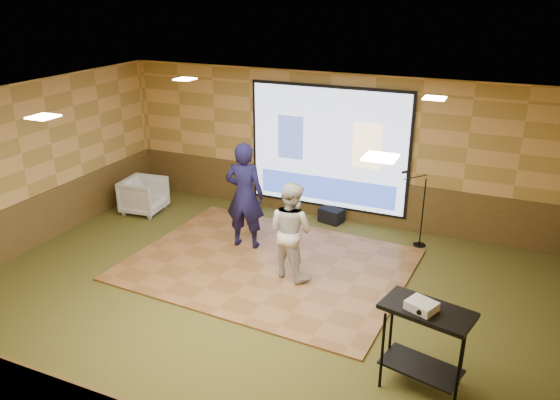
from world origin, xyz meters
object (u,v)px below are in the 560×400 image
at_px(dance_floor, 268,264).
at_px(mic_stand, 419,221).
at_px(projector_screen, 328,150).
at_px(player_right, 291,230).
at_px(projector, 422,306).
at_px(duffel_bag, 331,215).
at_px(player_left, 245,196).
at_px(av_table, 425,331).
at_px(banquet_chair, 144,195).

relative_size(dance_floor, mic_stand, 3.25).
bearing_deg(projector_screen, player_right, -83.55).
xyz_separation_m(projector, duffel_bag, (-2.51, 4.30, -1.00)).
height_order(player_left, duffel_bag, player_left).
bearing_deg(player_left, mic_stand, -162.72).
bearing_deg(projector, dance_floor, 167.18).
height_order(av_table, projector, projector).
height_order(player_right, banquet_chair, player_right).
xyz_separation_m(av_table, banquet_chair, (-6.41, 3.16, -0.41)).
relative_size(projector, mic_stand, 0.22).
xyz_separation_m(projector, banquet_chair, (-6.35, 3.21, -0.77)).
distance_m(av_table, mic_stand, 3.98).
distance_m(dance_floor, av_table, 3.69).
bearing_deg(av_table, player_right, 143.45).
bearing_deg(player_left, projector, 136.39).
bearing_deg(av_table, projector, -141.15).
relative_size(dance_floor, player_right, 2.84).
distance_m(av_table, projector, 0.37).
bearing_deg(duffel_bag, player_right, -87.26).
bearing_deg(player_left, projector_screen, -123.24).
relative_size(player_right, mic_stand, 1.15).
xyz_separation_m(dance_floor, av_table, (2.98, -2.04, 0.77)).
distance_m(projector_screen, player_left, 2.16).
bearing_deg(projector_screen, player_left, -115.34).
xyz_separation_m(av_table, duffel_bag, (-2.58, 4.25, -0.64)).
bearing_deg(mic_stand, projector, -102.72).
bearing_deg(dance_floor, projector_screen, 84.74).
xyz_separation_m(dance_floor, mic_stand, (2.21, 1.86, 0.47)).
bearing_deg(player_right, mic_stand, -111.22).
relative_size(projector_screen, player_left, 1.68).
distance_m(dance_floor, duffel_bag, 2.26).
xyz_separation_m(player_right, av_table, (2.46, -1.83, -0.07)).
bearing_deg(mic_stand, dance_floor, -162.79).
bearing_deg(player_left, banquet_chair, -20.73).
height_order(dance_floor, mic_stand, mic_stand).
height_order(projector_screen, av_table, projector_screen).
bearing_deg(player_left, dance_floor, 136.13).
bearing_deg(av_table, dance_floor, 145.64).
bearing_deg(mic_stand, duffel_bag, 146.01).
height_order(projector_screen, mic_stand, projector_screen).
relative_size(projector_screen, duffel_bag, 7.15).
height_order(projector, duffel_bag, projector).
height_order(player_left, av_table, player_left).
relative_size(mic_stand, banquet_chair, 1.74).
bearing_deg(banquet_chair, player_right, -114.42).
bearing_deg(projector, player_right, 164.74).
distance_m(player_left, banquet_chair, 2.89).
distance_m(player_left, projector, 4.43).
xyz_separation_m(projector_screen, av_table, (2.76, -4.44, -0.69)).
bearing_deg(dance_floor, av_table, -34.36).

